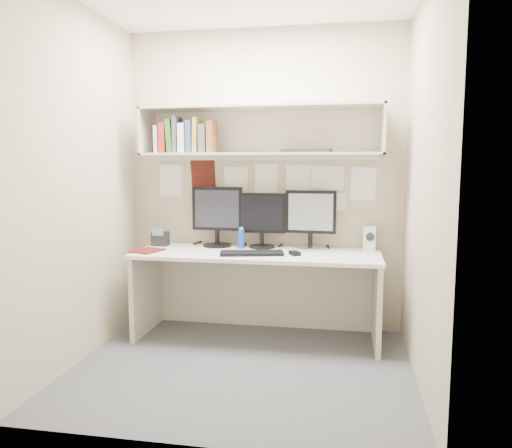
% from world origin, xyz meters
% --- Properties ---
extents(floor, '(2.40, 2.00, 0.01)m').
position_xyz_m(floor, '(0.00, 0.00, 0.00)').
color(floor, '#49494E').
rests_on(floor, ground).
extents(wall_back, '(2.40, 0.02, 2.60)m').
position_xyz_m(wall_back, '(0.00, 1.00, 1.30)').
color(wall_back, tan).
rests_on(wall_back, ground).
extents(wall_front, '(2.40, 0.02, 2.60)m').
position_xyz_m(wall_front, '(0.00, -1.00, 1.30)').
color(wall_front, tan).
rests_on(wall_front, ground).
extents(wall_left, '(0.02, 2.00, 2.60)m').
position_xyz_m(wall_left, '(-1.20, 0.00, 1.30)').
color(wall_left, tan).
rests_on(wall_left, ground).
extents(wall_right, '(0.02, 2.00, 2.60)m').
position_xyz_m(wall_right, '(1.20, 0.00, 1.30)').
color(wall_right, tan).
rests_on(wall_right, ground).
extents(desk, '(2.00, 0.70, 0.73)m').
position_xyz_m(desk, '(0.00, 0.65, 0.37)').
color(desk, silver).
rests_on(desk, floor).
extents(overhead_hutch, '(2.00, 0.38, 0.40)m').
position_xyz_m(overhead_hutch, '(0.00, 0.86, 1.72)').
color(overhead_hutch, beige).
rests_on(overhead_hutch, wall_back).
extents(pinned_papers, '(1.92, 0.01, 0.48)m').
position_xyz_m(pinned_papers, '(0.00, 0.99, 1.25)').
color(pinned_papers, white).
rests_on(pinned_papers, wall_back).
extents(monitor_left, '(0.45, 0.25, 0.52)m').
position_xyz_m(monitor_left, '(-0.39, 0.87, 1.01)').
color(monitor_left, black).
rests_on(monitor_left, desk).
extents(monitor_center, '(0.40, 0.22, 0.47)m').
position_xyz_m(monitor_center, '(0.01, 0.87, 0.99)').
color(monitor_center, black).
rests_on(monitor_center, desk).
extents(monitor_right, '(0.43, 0.23, 0.50)m').
position_xyz_m(monitor_right, '(0.42, 0.87, 1.00)').
color(monitor_right, '#A5A5AA').
rests_on(monitor_right, desk).
extents(keyboard, '(0.53, 0.28, 0.02)m').
position_xyz_m(keyboard, '(-0.02, 0.52, 0.74)').
color(keyboard, black).
rests_on(keyboard, desk).
extents(mouse, '(0.11, 0.12, 0.03)m').
position_xyz_m(mouse, '(0.32, 0.55, 0.75)').
color(mouse, black).
rests_on(mouse, desk).
extents(speaker, '(0.11, 0.12, 0.20)m').
position_xyz_m(speaker, '(0.91, 0.89, 0.83)').
color(speaker, silver).
rests_on(speaker, desk).
extents(blue_bottle, '(0.06, 0.06, 0.18)m').
position_xyz_m(blue_bottle, '(-0.16, 0.80, 0.82)').
color(blue_bottle, navy).
rests_on(blue_bottle, desk).
extents(maroon_notebook, '(0.26, 0.29, 0.01)m').
position_xyz_m(maroon_notebook, '(-0.89, 0.51, 0.74)').
color(maroon_notebook, '#611110').
rests_on(maroon_notebook, desk).
extents(desk_phone, '(0.13, 0.12, 0.16)m').
position_xyz_m(desk_phone, '(-0.90, 0.81, 0.79)').
color(desk_phone, black).
rests_on(desk_phone, desk).
extents(book_stack, '(0.50, 0.18, 0.30)m').
position_xyz_m(book_stack, '(-0.62, 0.75, 1.67)').
color(book_stack, silver).
rests_on(book_stack, overhead_hutch).
extents(hutch_tray, '(0.41, 0.20, 0.03)m').
position_xyz_m(hutch_tray, '(0.39, 0.79, 1.55)').
color(hutch_tray, black).
rests_on(hutch_tray, overhead_hutch).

